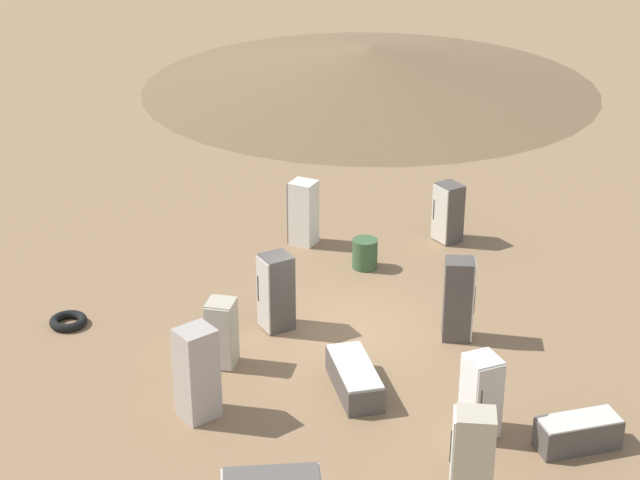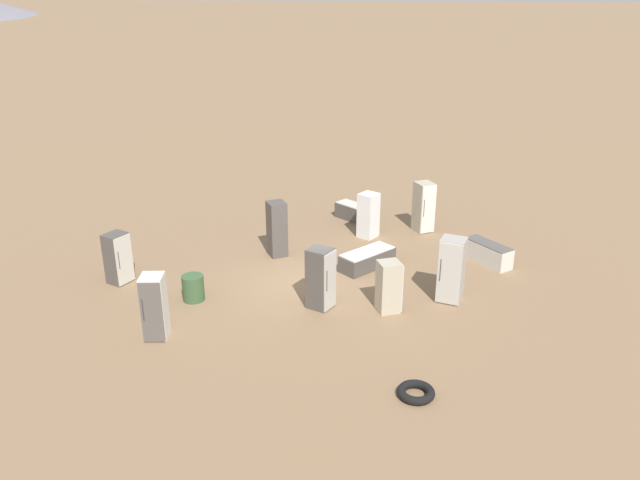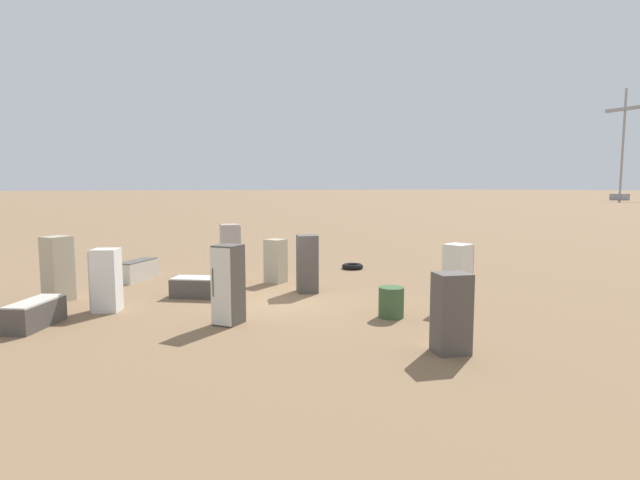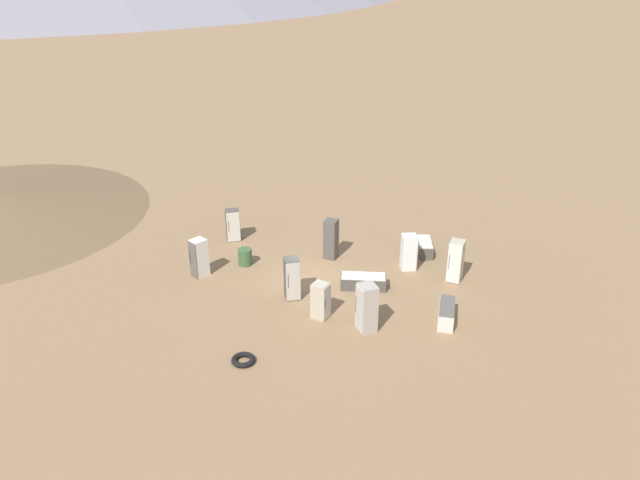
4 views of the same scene
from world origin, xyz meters
name	(u,v)px [view 2 (image 2 of 4)]	position (x,y,z in m)	size (l,w,h in m)	color
ground_plane	(306,283)	(0.00, 0.00, 0.00)	(1000.00, 1000.00, 0.00)	#846647
discarded_fridge_0	(367,259)	(-1.66, -1.60, 0.30)	(1.76, 2.02, 0.59)	#4C4742
discarded_fridge_1	(451,270)	(-4.37, 0.17, 0.97)	(0.80, 0.78, 1.94)	#A89E93
discarded_fridge_2	(354,212)	(-0.45, -6.03, 0.32)	(1.66, 1.40, 0.64)	#4C4742
discarded_fridge_3	(488,253)	(-5.51, -2.87, 0.35)	(1.65, 1.63, 0.71)	beige
discarded_fridge_4	(424,207)	(-3.19, -5.42, 0.94)	(0.89, 0.92, 1.88)	#B2A88E
discarded_fridge_5	(321,278)	(-0.77, 1.40, 0.90)	(0.84, 0.80, 1.80)	#4C4742
discarded_fridge_6	(154,307)	(3.06, 3.99, 0.88)	(0.72, 0.79, 1.75)	silver
discarded_fridge_7	(369,215)	(-1.26, -4.37, 0.83)	(0.82, 0.86, 1.67)	white
discarded_fridge_8	(277,229)	(1.52, -1.96, 0.96)	(0.84, 0.86, 1.92)	#4C4742
discarded_fridge_9	(389,287)	(-2.70, 1.19, 0.75)	(0.82, 0.79, 1.50)	#B2A88E
discarded_fridge_10	(118,258)	(5.71, 1.18, 0.80)	(0.76, 0.80, 1.61)	#4C4742
scrap_tire	(416,392)	(-3.81, 5.09, 0.10)	(0.86, 0.86, 0.20)	black
rusty_barrel	(193,288)	(2.97, 1.82, 0.39)	(0.64, 0.64, 0.77)	#385633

